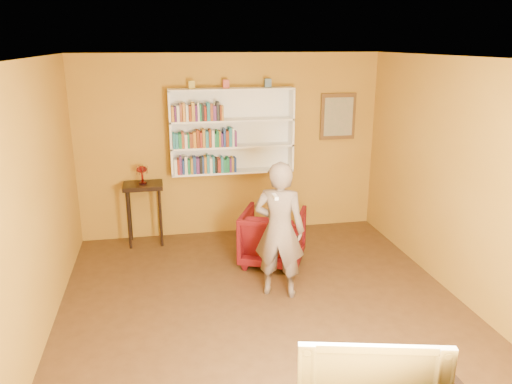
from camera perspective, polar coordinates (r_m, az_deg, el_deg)
room_shell at (r=5.21m, az=1.16°, el=-3.81°), size 5.30×5.80×2.88m
bookshelf at (r=7.35m, az=-2.81°, el=6.99°), size 1.80×0.29×1.23m
books_row_lower at (r=7.30m, az=-5.87°, el=3.10°), size 0.90×0.19×0.26m
books_row_middle at (r=7.22m, az=-5.75°, el=6.06°), size 0.91×0.19×0.27m
books_row_upper at (r=7.15m, az=-6.75°, el=9.02°), size 0.73×0.19×0.27m
ornament_left at (r=7.15m, az=-7.37°, el=12.06°), size 0.08×0.08×0.11m
ornament_centre at (r=7.20m, az=-3.46°, el=12.22°), size 0.09×0.09×0.12m
ornament_right at (r=7.30m, az=1.34°, el=12.34°), size 0.09×0.09×0.13m
framed_painting at (r=7.78m, az=9.35°, el=8.50°), size 0.55×0.05×0.70m
console_table at (r=7.33m, az=-12.73°, el=-0.25°), size 0.55×0.42×0.91m
ruby_lustre at (r=7.23m, az=-12.90°, el=2.35°), size 0.16×0.16×0.26m
armchair at (r=6.65m, az=1.93°, el=-5.11°), size 1.04×1.06×0.73m
person at (r=5.68m, az=2.68°, el=-4.36°), size 0.69×0.58×1.60m
game_remote at (r=5.12m, az=2.19°, el=-0.55°), size 0.04×0.15×0.04m
television at (r=3.46m, az=13.05°, el=-19.63°), size 0.95×0.35×0.55m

